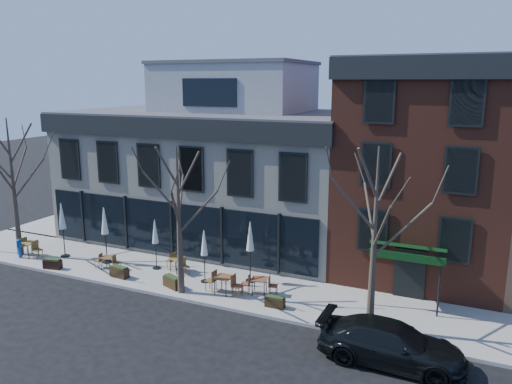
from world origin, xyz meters
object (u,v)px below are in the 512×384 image
at_px(umbrella_0, 62,219).
at_px(call_box, 19,248).
at_px(parked_sedan, 391,344).
at_px(cafe_set_0, 30,247).

bearing_deg(umbrella_0, call_box, -150.23).
bearing_deg(parked_sedan, call_box, 84.66).
xyz_separation_m(cafe_set_0, umbrella_0, (1.87, 0.78, 1.70)).
relative_size(parked_sedan, call_box, 4.55).
bearing_deg(umbrella_0, parked_sedan, -10.19).
distance_m(parked_sedan, call_box, 21.27).
xyz_separation_m(parked_sedan, call_box, (-21.16, 2.18, -0.00)).
height_order(parked_sedan, umbrella_0, umbrella_0).
bearing_deg(parked_sedan, cafe_set_0, 83.36).
bearing_deg(call_box, cafe_set_0, 57.49).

